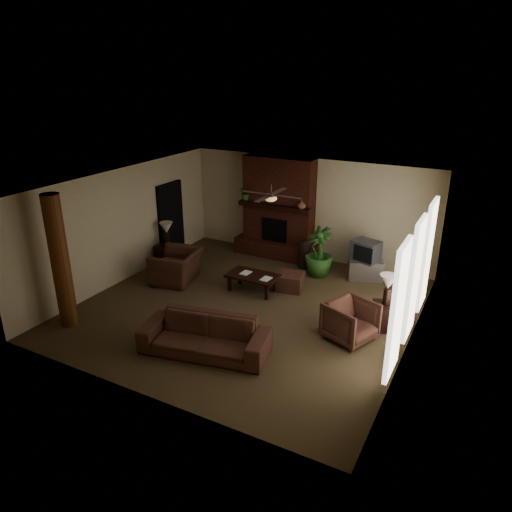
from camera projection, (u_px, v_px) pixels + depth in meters
The scene contains 23 objects.
room_shell at pixel (247, 249), 10.18m from camera, with size 7.00×7.00×7.00m.
fireplace at pixel (278, 216), 13.27m from camera, with size 2.40×0.70×2.80m.
windows at pixel (414, 279), 8.86m from camera, with size 0.08×3.65×2.35m.
log_column at pixel (60, 262), 9.50m from camera, with size 0.36×0.36×2.80m, color brown.
doorway at pixel (171, 220), 13.29m from camera, with size 0.10×1.00×2.10m, color black.
ceiling_fan at pixel (271, 197), 9.84m from camera, with size 1.35×1.35×0.37m.
sofa at pixel (205, 330), 8.86m from camera, with size 2.40×0.70×0.94m, color #4A2B20.
armchair_left at pixel (176, 261), 11.85m from camera, with size 1.20×0.78×1.05m, color #4A2B20.
armchair_right at pixel (351, 319), 9.28m from camera, with size 0.86×0.81×0.88m, color #4A2B20.
coffee_table at pixel (253, 277), 11.34m from camera, with size 1.20×0.70×0.43m.
ottoman at pixel (290, 281), 11.51m from camera, with size 0.60×0.60×0.40m, color #4A2B20.
tv_stand at pixel (365, 269), 12.08m from camera, with size 0.85×0.50×0.50m, color #ADADAF.
tv at pixel (366, 251), 11.86m from camera, with size 0.77×0.69×0.52m.
floor_vase at pixel (305, 252), 12.68m from camera, with size 0.34×0.34×0.77m.
floor_plant at pixel (318, 262), 12.24m from camera, with size 0.72×1.28×0.72m, color #2E5923.
side_table_left at pixel (167, 255), 12.91m from camera, with size 0.50×0.50×0.55m, color black.
lamp_left at pixel (166, 229), 12.68m from camera, with size 0.46×0.46×0.65m.
side_table_right at pixel (386, 316), 9.75m from camera, with size 0.50×0.50×0.55m, color black.
lamp_right at pixel (388, 284), 9.48m from camera, with size 0.36×0.36×0.65m.
mantel_plant at pixel (246, 194), 13.29m from camera, with size 0.38×0.42×0.33m, color #2E5923.
mantel_vase at pixel (302, 205), 12.47m from camera, with size 0.22×0.23×0.22m, color brown.
book_a at pixel (242, 267), 11.38m from camera, with size 0.22×0.03×0.29m, color #999999.
book_b at pixel (262, 273), 11.06m from camera, with size 0.21×0.02×0.29m, color #999999.
Camera 1 is at (4.63, -8.32, 5.02)m, focal length 33.37 mm.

